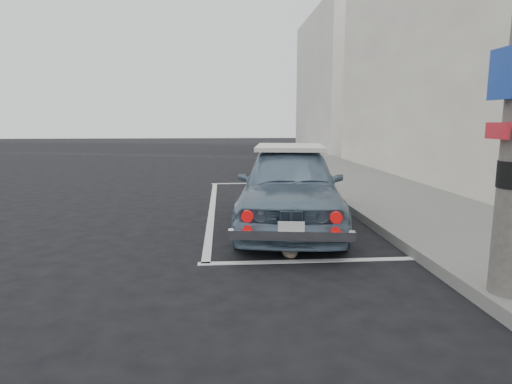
{
  "coord_description": "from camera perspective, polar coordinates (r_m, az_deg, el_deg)",
  "views": [
    {
      "loc": [
        -0.67,
        -5.71,
        1.79
      ],
      "look_at": [
        -0.18,
        0.49,
        0.75
      ],
      "focal_mm": 30.0,
      "sensor_mm": 36.0,
      "label": 1
    }
  ],
  "objects": [
    {
      "name": "sidewalk",
      "position": [
        8.8,
        21.75,
        -2.45
      ],
      "size": [
        2.8,
        40.0,
        0.15
      ],
      "primitive_type": "cube",
      "color": "slate",
      "rests_on": "ground"
    },
    {
      "name": "retro_coupe",
      "position": [
        7.28,
        4.51,
        0.91
      ],
      "size": [
        2.23,
        4.32,
        1.4
      ],
      "rotation": [
        0.0,
        0.0,
        -0.14
      ],
      "color": "slate",
      "rests_on": "ground"
    },
    {
      "name": "cat",
      "position": [
        5.69,
        4.56,
        -7.69
      ],
      "size": [
        0.25,
        0.47,
        0.25
      ],
      "rotation": [
        0.0,
        0.0,
        0.14
      ],
      "color": "#6C6053",
      "rests_on": "ground"
    },
    {
      "name": "ground",
      "position": [
        6.02,
        2.12,
        -7.81
      ],
      "size": [
        80.0,
        80.0,
        0.0
      ],
      "primitive_type": "plane",
      "color": "black",
      "rests_on": "ground"
    },
    {
      "name": "building_far",
      "position": [
        26.75,
        11.11,
        14.03
      ],
      "size": [
        3.5,
        10.0,
        8.0
      ],
      "primitive_type": "cube",
      "color": "beige",
      "rests_on": "ground"
    },
    {
      "name": "pline_front",
      "position": [
        12.4,
        1.0,
        1.19
      ],
      "size": [
        3.0,
        0.12,
        0.01
      ],
      "primitive_type": "cube",
      "color": "silver",
      "rests_on": "ground"
    },
    {
      "name": "pline_rear",
      "position": [
        5.63,
        7.83,
        -9.09
      ],
      "size": [
        3.0,
        0.12,
        0.01
      ],
      "primitive_type": "cube",
      "color": "silver",
      "rests_on": "ground"
    },
    {
      "name": "pline_side",
      "position": [
        8.9,
        -5.87,
        -2.15
      ],
      "size": [
        0.12,
        7.0,
        0.01
      ],
      "primitive_type": "cube",
      "color": "silver",
      "rests_on": "ground"
    }
  ]
}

